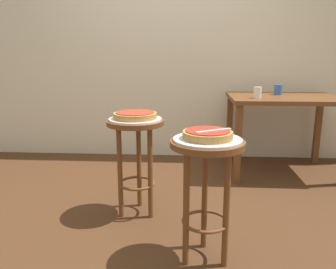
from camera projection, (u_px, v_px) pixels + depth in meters
ground_plane at (160, 218)px, 2.48m from camera, size 6.00×6.00×0.00m
back_wall at (172, 25)px, 3.73m from camera, size 6.00×0.10×3.00m
stool_foreground at (207, 172)px, 1.87m from camera, size 0.41×0.41×0.72m
serving_plate_foreground at (207, 140)px, 1.83m from camera, size 0.38×0.38×0.01m
pizza_foreground at (208, 134)px, 1.82m from camera, size 0.27×0.27×0.05m
stool_middle at (136, 145)px, 2.44m from camera, size 0.41×0.41×0.72m
serving_plate_middle at (135, 119)px, 2.40m from camera, size 0.38×0.38×0.01m
pizza_middle at (135, 115)px, 2.39m from camera, size 0.31×0.31×0.05m
dining_table at (283, 108)px, 3.33m from camera, size 1.06×0.79×0.78m
cup_near_edge at (257, 93)px, 3.13m from camera, size 0.07×0.07×0.11m
cup_far_edge at (278, 90)px, 3.41m from camera, size 0.08×0.08×0.10m
pizza_server_knife at (214, 131)px, 1.79m from camera, size 0.20×0.13×0.01m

